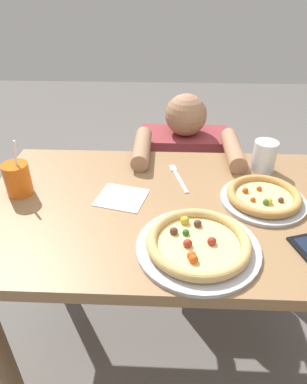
% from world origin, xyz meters
% --- Properties ---
extents(ground_plane, '(8.00, 8.00, 0.00)m').
position_xyz_m(ground_plane, '(0.00, 0.00, 0.00)').
color(ground_plane, '#66605B').
extents(dining_table, '(1.29, 0.77, 0.75)m').
position_xyz_m(dining_table, '(0.00, 0.00, 0.63)').
color(dining_table, '#936D47').
rests_on(dining_table, ground).
extents(pizza_near, '(0.35, 0.35, 0.04)m').
position_xyz_m(pizza_near, '(0.07, -0.21, 0.77)').
color(pizza_near, '#B7B7BC').
rests_on(pizza_near, dining_table).
extents(pizza_far, '(0.29, 0.29, 0.04)m').
position_xyz_m(pizza_far, '(0.30, 0.03, 0.77)').
color(pizza_far, '#B7B7BC').
rests_on(pizza_far, dining_table).
extents(drink_cup_colored, '(0.09, 0.09, 0.20)m').
position_xyz_m(drink_cup_colored, '(-0.53, 0.05, 0.81)').
color(drink_cup_colored, orange).
rests_on(drink_cup_colored, dining_table).
extents(water_cup_clear, '(0.09, 0.09, 0.12)m').
position_xyz_m(water_cup_clear, '(0.34, 0.24, 0.81)').
color(water_cup_clear, silver).
rests_on(water_cup_clear, dining_table).
extents(paper_napkin, '(0.19, 0.18, 0.00)m').
position_xyz_m(paper_napkin, '(-0.18, 0.03, 0.75)').
color(paper_napkin, white).
rests_on(paper_napkin, dining_table).
extents(fork, '(0.07, 0.20, 0.00)m').
position_xyz_m(fork, '(0.02, 0.18, 0.75)').
color(fork, silver).
rests_on(fork, dining_table).
extents(diner_seated, '(0.44, 0.54, 0.94)m').
position_xyz_m(diner_seated, '(0.06, 0.57, 0.41)').
color(diner_seated, '#333847').
rests_on(diner_seated, ground).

